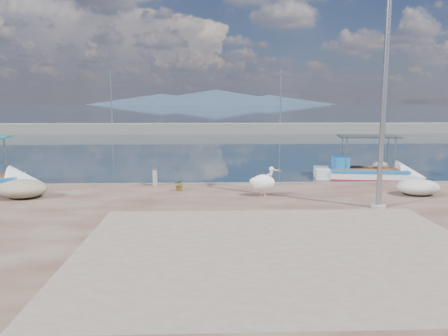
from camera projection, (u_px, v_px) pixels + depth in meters
ground at (229, 232)px, 12.66m from camera, size 1400.00×1400.00×0.00m
quay at (246, 331)px, 6.70m from camera, size 44.00×22.00×0.50m
quay_patch at (280, 249)px, 9.66m from camera, size 9.00×7.00×0.01m
breakwater at (213, 128)px, 52.10m from camera, size 120.00×2.20×7.50m
mountains at (212, 98)px, 653.63m from camera, size 370.00×280.00×22.00m
boat_right at (365, 174)px, 21.51m from camera, size 5.29×2.37×2.46m
pelican at (264, 182)px, 15.04m from camera, size 1.10×0.74×1.05m
lamp_post at (384, 100)px, 12.99m from camera, size 0.44×0.96×7.00m
bollard_near at (155, 176)px, 16.98m from camera, size 0.23×0.23×0.71m
potted_plant at (180, 185)px, 15.98m from camera, size 0.41×0.36×0.45m
net_pile_d at (418, 187)px, 15.28m from camera, size 1.48×1.11×0.56m
net_pile_b at (22, 189)px, 14.80m from camera, size 1.62×1.26×0.63m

